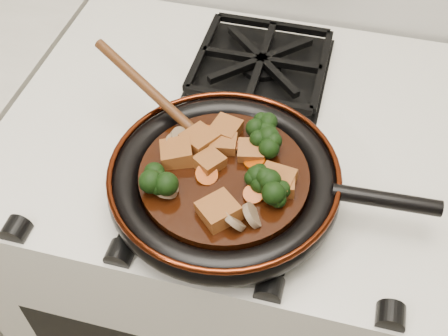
# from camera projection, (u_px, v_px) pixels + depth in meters

# --- Properties ---
(stove) EXTENTS (0.76, 0.60, 0.90)m
(stove) POSITION_uv_depth(u_px,v_px,m) (238.00, 268.00, 1.24)
(stove) COLOR beige
(stove) RESTS_ON ground
(burner_grate_front) EXTENTS (0.23, 0.23, 0.03)m
(burner_grate_front) POSITION_uv_depth(u_px,v_px,m) (220.00, 185.00, 0.80)
(burner_grate_front) COLOR black
(burner_grate_front) RESTS_ON stove
(burner_grate_back) EXTENTS (0.23, 0.23, 0.03)m
(burner_grate_back) POSITION_uv_depth(u_px,v_px,m) (261.00, 64.00, 0.98)
(burner_grate_back) COLOR black
(burner_grate_back) RESTS_ON stove
(skillet) EXTENTS (0.45, 0.32, 0.05)m
(skillet) POSITION_uv_depth(u_px,v_px,m) (226.00, 181.00, 0.77)
(skillet) COLOR black
(skillet) RESTS_ON burner_grate_front
(braising_sauce) EXTENTS (0.23, 0.23, 0.02)m
(braising_sauce) POSITION_uv_depth(u_px,v_px,m) (224.00, 178.00, 0.76)
(braising_sauce) COLOR black
(braising_sauce) RESTS_ON skillet
(tofu_cube_0) EXTENTS (0.05, 0.05, 0.02)m
(tofu_cube_0) POSITION_uv_depth(u_px,v_px,m) (209.00, 162.00, 0.76)
(tofu_cube_0) COLOR brown
(tofu_cube_0) RESTS_ON braising_sauce
(tofu_cube_1) EXTENTS (0.06, 0.06, 0.03)m
(tofu_cube_1) POSITION_uv_depth(u_px,v_px,m) (177.00, 153.00, 0.77)
(tofu_cube_1) COLOR brown
(tofu_cube_1) RESTS_ON braising_sauce
(tofu_cube_2) EXTENTS (0.05, 0.05, 0.03)m
(tofu_cube_2) POSITION_uv_depth(u_px,v_px,m) (277.00, 181.00, 0.74)
(tofu_cube_2) COLOR brown
(tofu_cube_2) RESTS_ON braising_sauce
(tofu_cube_3) EXTENTS (0.04, 0.04, 0.02)m
(tofu_cube_3) POSITION_uv_depth(u_px,v_px,m) (224.00, 144.00, 0.78)
(tofu_cube_3) COLOR brown
(tofu_cube_3) RESTS_ON braising_sauce
(tofu_cube_4) EXTENTS (0.06, 0.06, 0.03)m
(tofu_cube_4) POSITION_uv_depth(u_px,v_px,m) (219.00, 211.00, 0.70)
(tofu_cube_4) COLOR brown
(tofu_cube_4) RESTS_ON braising_sauce
(tofu_cube_5) EXTENTS (0.04, 0.04, 0.02)m
(tofu_cube_5) POSITION_uv_depth(u_px,v_px,m) (280.00, 183.00, 0.74)
(tofu_cube_5) COLOR brown
(tofu_cube_5) RESTS_ON braising_sauce
(tofu_cube_6) EXTENTS (0.05, 0.05, 0.02)m
(tofu_cube_6) POSITION_uv_depth(u_px,v_px,m) (226.00, 130.00, 0.80)
(tofu_cube_6) COLOR brown
(tofu_cube_6) RESTS_ON braising_sauce
(tofu_cube_7) EXTENTS (0.04, 0.04, 0.02)m
(tofu_cube_7) POSITION_uv_depth(u_px,v_px,m) (251.00, 151.00, 0.77)
(tofu_cube_7) COLOR brown
(tofu_cube_7) RESTS_ON braising_sauce
(tofu_cube_8) EXTENTS (0.06, 0.06, 0.03)m
(tofu_cube_8) POSITION_uv_depth(u_px,v_px,m) (200.00, 141.00, 0.78)
(tofu_cube_8) COLOR brown
(tofu_cube_8) RESTS_ON braising_sauce
(broccoli_floret_0) EXTENTS (0.08, 0.07, 0.07)m
(broccoli_floret_0) POSITION_uv_depth(u_px,v_px,m) (276.00, 193.00, 0.72)
(broccoli_floret_0) COLOR black
(broccoli_floret_0) RESTS_ON braising_sauce
(broccoli_floret_1) EXTENTS (0.07, 0.08, 0.07)m
(broccoli_floret_1) POSITION_uv_depth(u_px,v_px,m) (260.00, 126.00, 0.80)
(broccoli_floret_1) COLOR black
(broccoli_floret_1) RESTS_ON braising_sauce
(broccoli_floret_2) EXTENTS (0.09, 0.08, 0.07)m
(broccoli_floret_2) POSITION_uv_depth(u_px,v_px,m) (264.00, 176.00, 0.74)
(broccoli_floret_2) COLOR black
(broccoli_floret_2) RESTS_ON braising_sauce
(broccoli_floret_3) EXTENTS (0.08, 0.08, 0.05)m
(broccoli_floret_3) POSITION_uv_depth(u_px,v_px,m) (263.00, 135.00, 0.79)
(broccoli_floret_3) COLOR black
(broccoli_floret_3) RESTS_ON braising_sauce
(broccoli_floret_4) EXTENTS (0.07, 0.08, 0.06)m
(broccoli_floret_4) POSITION_uv_depth(u_px,v_px,m) (265.00, 144.00, 0.77)
(broccoli_floret_4) COLOR black
(broccoli_floret_4) RESTS_ON braising_sauce
(broccoli_floret_5) EXTENTS (0.09, 0.09, 0.06)m
(broccoli_floret_5) POSITION_uv_depth(u_px,v_px,m) (162.00, 182.00, 0.73)
(broccoli_floret_5) COLOR black
(broccoli_floret_5) RESTS_ON braising_sauce
(carrot_coin_0) EXTENTS (0.03, 0.03, 0.02)m
(carrot_coin_0) POSITION_uv_depth(u_px,v_px,m) (253.00, 194.00, 0.73)
(carrot_coin_0) COLOR #A83804
(carrot_coin_0) RESTS_ON braising_sauce
(carrot_coin_1) EXTENTS (0.03, 0.03, 0.01)m
(carrot_coin_1) POSITION_uv_depth(u_px,v_px,m) (207.00, 132.00, 0.80)
(carrot_coin_1) COLOR #A83804
(carrot_coin_1) RESTS_ON braising_sauce
(carrot_coin_2) EXTENTS (0.03, 0.03, 0.02)m
(carrot_coin_2) POSITION_uv_depth(u_px,v_px,m) (255.00, 161.00, 0.76)
(carrot_coin_2) COLOR #A83804
(carrot_coin_2) RESTS_ON braising_sauce
(carrot_coin_3) EXTENTS (0.03, 0.03, 0.02)m
(carrot_coin_3) POSITION_uv_depth(u_px,v_px,m) (228.00, 145.00, 0.78)
(carrot_coin_3) COLOR #A83804
(carrot_coin_3) RESTS_ON braising_sauce
(carrot_coin_4) EXTENTS (0.03, 0.03, 0.01)m
(carrot_coin_4) POSITION_uv_depth(u_px,v_px,m) (261.00, 129.00, 0.80)
(carrot_coin_4) COLOR #A83804
(carrot_coin_4) RESTS_ON braising_sauce
(carrot_coin_5) EXTENTS (0.03, 0.03, 0.03)m
(carrot_coin_5) POSITION_uv_depth(u_px,v_px,m) (206.00, 175.00, 0.75)
(carrot_coin_5) COLOR #A83804
(carrot_coin_5) RESTS_ON braising_sauce
(mushroom_slice_0) EXTENTS (0.04, 0.04, 0.02)m
(mushroom_slice_0) POSITION_uv_depth(u_px,v_px,m) (175.00, 144.00, 0.78)
(mushroom_slice_0) COLOR #7A6246
(mushroom_slice_0) RESTS_ON braising_sauce
(mushroom_slice_1) EXTENTS (0.04, 0.04, 0.03)m
(mushroom_slice_1) POSITION_uv_depth(u_px,v_px,m) (233.00, 220.00, 0.70)
(mushroom_slice_1) COLOR #7A6246
(mushroom_slice_1) RESTS_ON braising_sauce
(mushroom_slice_2) EXTENTS (0.04, 0.04, 0.02)m
(mushroom_slice_2) POSITION_uv_depth(u_px,v_px,m) (166.00, 189.00, 0.73)
(mushroom_slice_2) COLOR #7A6246
(mushroom_slice_2) RESTS_ON braising_sauce
(mushroom_slice_3) EXTENTS (0.04, 0.04, 0.03)m
(mushroom_slice_3) POSITION_uv_depth(u_px,v_px,m) (182.00, 139.00, 0.79)
(mushroom_slice_3) COLOR #7A6246
(mushroom_slice_3) RESTS_ON braising_sauce
(mushroom_slice_4) EXTENTS (0.04, 0.04, 0.03)m
(mushroom_slice_4) POSITION_uv_depth(u_px,v_px,m) (252.00, 215.00, 0.70)
(mushroom_slice_4) COLOR #7A6246
(mushroom_slice_4) RESTS_ON braising_sauce
(wooden_spoon) EXTENTS (0.14, 0.09, 0.21)m
(wooden_spoon) POSITION_uv_depth(u_px,v_px,m) (172.00, 110.00, 0.81)
(wooden_spoon) COLOR #48250F
(wooden_spoon) RESTS_ON braising_sauce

